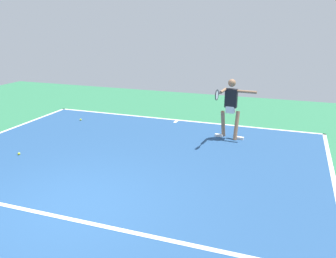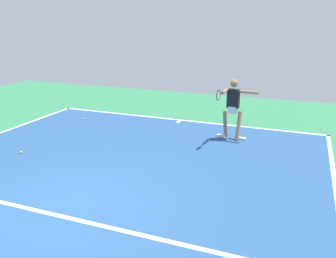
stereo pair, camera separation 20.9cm
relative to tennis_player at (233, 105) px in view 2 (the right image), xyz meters
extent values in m
plane|color=#2D754C|center=(2.04, 5.00, -1.01)|extent=(22.18, 22.18, 0.00)
cube|color=navy|center=(2.04, 5.00, -1.01)|extent=(9.55, 12.82, 0.00)
cube|color=white|center=(2.04, -1.36, -1.01)|extent=(9.55, 0.10, 0.01)
cube|color=white|center=(2.04, 5.37, -1.01)|extent=(7.16, 0.10, 0.01)
cube|color=white|center=(2.04, -1.16, -1.01)|extent=(0.10, 0.30, 0.01)
cylinder|color=#9E7051|center=(-0.20, -0.02, -0.60)|extent=(0.13, 0.34, 0.84)
cube|color=white|center=(-0.31, -0.01, -0.97)|extent=(0.25, 0.12, 0.07)
cylinder|color=#9E7051|center=(0.20, -0.05, -0.60)|extent=(0.13, 0.34, 0.84)
cube|color=white|center=(0.32, -0.06, -0.97)|extent=(0.25, 0.12, 0.07)
cube|color=white|center=(0.00, -0.04, -0.14)|extent=(0.26, 0.22, 0.20)
cube|color=black|center=(0.00, -0.04, 0.19)|extent=(0.35, 0.20, 0.54)
sphere|color=#9E7051|center=(0.00, -0.04, 0.63)|extent=(0.22, 0.22, 0.22)
cylinder|color=#9E7051|center=(-0.44, 0.00, 0.41)|extent=(0.54, 0.12, 0.08)
cylinder|color=#9E7051|center=(0.19, 0.22, 0.44)|extent=(0.12, 0.54, 0.08)
cylinder|color=black|center=(0.22, 0.60, 0.44)|extent=(0.05, 0.22, 0.03)
torus|color=black|center=(0.24, 0.84, 0.44)|extent=(0.05, 0.29, 0.29)
cylinder|color=silver|center=(0.24, 0.84, 0.44)|extent=(0.02, 0.25, 0.25)
sphere|color=yellow|center=(4.87, 3.20, -0.98)|extent=(0.07, 0.07, 0.07)
sphere|color=#CCE033|center=(5.21, -0.16, -0.98)|extent=(0.07, 0.07, 0.07)
camera|label=1|loc=(-1.65, 9.90, 2.33)|focal=37.67mm
camera|label=2|loc=(-1.84, 9.83, 2.33)|focal=37.67mm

